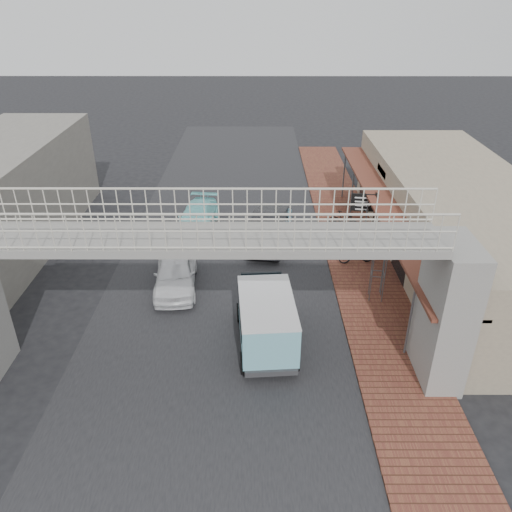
{
  "coord_description": "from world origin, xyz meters",
  "views": [
    {
      "loc": [
        1.62,
        -17.08,
        11.67
      ],
      "look_at": [
        1.57,
        1.1,
        1.8
      ],
      "focal_mm": 35.0,
      "sensor_mm": 36.0,
      "label": 1
    }
  ],
  "objects_px": {
    "angkot_curb": "(274,221)",
    "street_clock": "(381,248)",
    "angkot_far": "(197,218)",
    "motorcycle_far": "(344,221)",
    "dark_sedan": "(268,229)",
    "arrow_sign": "(379,204)",
    "motorcycle_near": "(356,254)",
    "white_hatchback": "(176,272)",
    "angkot_van": "(266,315)"
  },
  "relations": [
    {
      "from": "angkot_curb",
      "to": "angkot_far",
      "type": "xyz_separation_m",
      "value": [
        -4.12,
        0.28,
        0.06
      ]
    },
    {
      "from": "white_hatchback",
      "to": "motorcycle_far",
      "type": "distance_m",
      "value": 9.97
    },
    {
      "from": "motorcycle_far",
      "to": "street_clock",
      "type": "xyz_separation_m",
      "value": [
        0.31,
        -6.73,
        1.84
      ]
    },
    {
      "from": "angkot_curb",
      "to": "street_clock",
      "type": "xyz_separation_m",
      "value": [
        4.07,
        -6.68,
        1.86
      ]
    },
    {
      "from": "dark_sedan",
      "to": "angkot_far",
      "type": "height_order",
      "value": "dark_sedan"
    },
    {
      "from": "angkot_curb",
      "to": "street_clock",
      "type": "height_order",
      "value": "street_clock"
    },
    {
      "from": "street_clock",
      "to": "angkot_far",
      "type": "bearing_deg",
      "value": 147.96
    },
    {
      "from": "motorcycle_far",
      "to": "arrow_sign",
      "type": "distance_m",
      "value": 3.19
    },
    {
      "from": "dark_sedan",
      "to": "motorcycle_far",
      "type": "distance_m",
      "value": 4.32
    },
    {
      "from": "angkot_curb",
      "to": "motorcycle_near",
      "type": "bearing_deg",
      "value": 138.43
    },
    {
      "from": "angkot_curb",
      "to": "dark_sedan",
      "type": "bearing_deg",
      "value": 79.22
    },
    {
      "from": "angkot_far",
      "to": "motorcycle_far",
      "type": "bearing_deg",
      "value": 4.42
    },
    {
      "from": "angkot_van",
      "to": "street_clock",
      "type": "height_order",
      "value": "street_clock"
    },
    {
      "from": "street_clock",
      "to": "arrow_sign",
      "type": "bearing_deg",
      "value": 87.39
    },
    {
      "from": "dark_sedan",
      "to": "arrow_sign",
      "type": "xyz_separation_m",
      "value": [
        5.25,
        -0.86,
        1.73
      ]
    },
    {
      "from": "angkot_far",
      "to": "street_clock",
      "type": "distance_m",
      "value": 10.91
    },
    {
      "from": "street_clock",
      "to": "angkot_van",
      "type": "bearing_deg",
      "value": -138.64
    },
    {
      "from": "angkot_far",
      "to": "arrow_sign",
      "type": "bearing_deg",
      "value": -9.42
    },
    {
      "from": "dark_sedan",
      "to": "angkot_far",
      "type": "distance_m",
      "value": 4.15
    },
    {
      "from": "motorcycle_near",
      "to": "street_clock",
      "type": "distance_m",
      "value": 3.61
    },
    {
      "from": "dark_sedan",
      "to": "arrow_sign",
      "type": "height_order",
      "value": "arrow_sign"
    },
    {
      "from": "angkot_curb",
      "to": "white_hatchback",
      "type": "bearing_deg",
      "value": 54.02
    },
    {
      "from": "angkot_van",
      "to": "street_clock",
      "type": "distance_m",
      "value": 5.64
    },
    {
      "from": "white_hatchback",
      "to": "dark_sedan",
      "type": "distance_m",
      "value": 5.92
    },
    {
      "from": "angkot_van",
      "to": "motorcycle_far",
      "type": "xyz_separation_m",
      "value": [
        4.32,
        9.74,
        -0.72
      ]
    },
    {
      "from": "angkot_curb",
      "to": "arrow_sign",
      "type": "height_order",
      "value": "arrow_sign"
    },
    {
      "from": "white_hatchback",
      "to": "angkot_far",
      "type": "relative_size",
      "value": 0.96
    },
    {
      "from": "dark_sedan",
      "to": "angkot_van",
      "type": "bearing_deg",
      "value": -83.88
    },
    {
      "from": "motorcycle_near",
      "to": "motorcycle_far",
      "type": "bearing_deg",
      "value": -8.51
    },
    {
      "from": "motorcycle_far",
      "to": "arrow_sign",
      "type": "height_order",
      "value": "arrow_sign"
    },
    {
      "from": "dark_sedan",
      "to": "angkot_curb",
      "type": "relative_size",
      "value": 1.11
    },
    {
      "from": "angkot_curb",
      "to": "motorcycle_far",
      "type": "xyz_separation_m",
      "value": [
        3.76,
        0.04,
        0.01
      ]
    },
    {
      "from": "dark_sedan",
      "to": "street_clock",
      "type": "height_order",
      "value": "street_clock"
    },
    {
      "from": "street_clock",
      "to": "motorcycle_near",
      "type": "bearing_deg",
      "value": 103.52
    },
    {
      "from": "white_hatchback",
      "to": "motorcycle_near",
      "type": "xyz_separation_m",
      "value": [
        8.22,
        2.0,
        -0.19
      ]
    },
    {
      "from": "angkot_curb",
      "to": "motorcycle_far",
      "type": "height_order",
      "value": "angkot_curb"
    },
    {
      "from": "white_hatchback",
      "to": "dark_sedan",
      "type": "height_order",
      "value": "dark_sedan"
    },
    {
      "from": "angkot_curb",
      "to": "angkot_far",
      "type": "height_order",
      "value": "angkot_far"
    },
    {
      "from": "angkot_van",
      "to": "arrow_sign",
      "type": "height_order",
      "value": "arrow_sign"
    },
    {
      "from": "white_hatchback",
      "to": "angkot_van",
      "type": "xyz_separation_m",
      "value": [
        3.87,
        -4.07,
        0.6
      ]
    },
    {
      "from": "white_hatchback",
      "to": "angkot_curb",
      "type": "relative_size",
      "value": 1.01
    },
    {
      "from": "motorcycle_near",
      "to": "street_clock",
      "type": "height_order",
      "value": "street_clock"
    },
    {
      "from": "motorcycle_far",
      "to": "motorcycle_near",
      "type": "bearing_deg",
      "value": -151.75
    },
    {
      "from": "dark_sedan",
      "to": "angkot_curb",
      "type": "distance_m",
      "value": 1.43
    },
    {
      "from": "angkot_van",
      "to": "motorcycle_near",
      "type": "relative_size",
      "value": 2.59
    },
    {
      "from": "angkot_van",
      "to": "angkot_far",
      "type": "bearing_deg",
      "value": 105.35
    },
    {
      "from": "angkot_far",
      "to": "arrow_sign",
      "type": "height_order",
      "value": "arrow_sign"
    },
    {
      "from": "arrow_sign",
      "to": "dark_sedan",
      "type": "bearing_deg",
      "value": 178.56
    },
    {
      "from": "motorcycle_far",
      "to": "arrow_sign",
      "type": "bearing_deg",
      "value": -125.15
    },
    {
      "from": "angkot_van",
      "to": "angkot_curb",
      "type": "bearing_deg",
      "value": 82.4
    }
  ]
}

